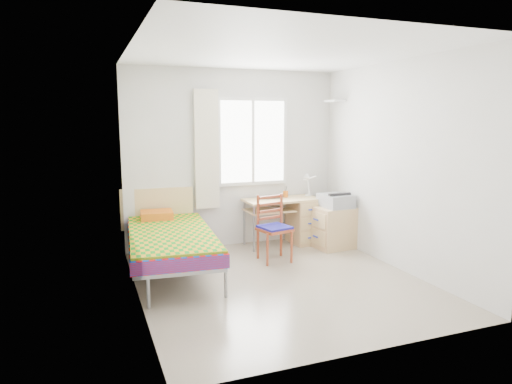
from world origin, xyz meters
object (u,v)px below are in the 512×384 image
at_px(cabinet, 333,227).
at_px(chair, 274,224).
at_px(printer, 336,200).
at_px(bed, 170,237).
at_px(desk, 300,218).

bearing_deg(cabinet, chair, -172.18).
relative_size(cabinet, printer, 1.27).
bearing_deg(printer, bed, -177.15).
height_order(desk, chair, chair).
distance_m(chair, cabinet, 1.10).
relative_size(bed, cabinet, 3.62).
bearing_deg(bed, cabinet, 10.80).
xyz_separation_m(bed, printer, (2.48, 0.25, 0.26)).
relative_size(desk, printer, 2.40).
relative_size(bed, chair, 2.48).
distance_m(desk, cabinet, 0.53).
xyz_separation_m(bed, chair, (1.40, 0.01, 0.05)).
height_order(bed, printer, bed).
height_order(desk, printer, printer).
bearing_deg(cabinet, bed, -179.35).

